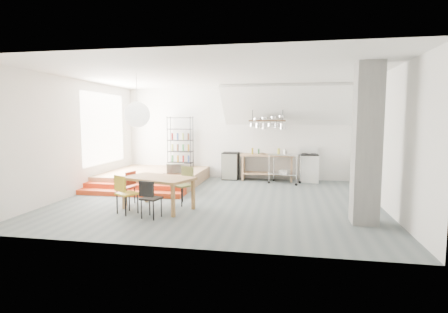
% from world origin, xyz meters
% --- Properties ---
extents(floor, '(8.00, 8.00, 0.00)m').
position_xyz_m(floor, '(0.00, 0.00, 0.00)').
color(floor, '#566164').
rests_on(floor, ground).
extents(wall_back, '(8.00, 0.04, 3.20)m').
position_xyz_m(wall_back, '(0.00, 3.50, 1.60)').
color(wall_back, silver).
rests_on(wall_back, ground).
extents(wall_left, '(0.04, 7.00, 3.20)m').
position_xyz_m(wall_left, '(-4.00, 0.00, 1.60)').
color(wall_left, silver).
rests_on(wall_left, ground).
extents(wall_right, '(0.04, 7.00, 3.20)m').
position_xyz_m(wall_right, '(4.00, 0.00, 1.60)').
color(wall_right, silver).
rests_on(wall_right, ground).
extents(ceiling, '(8.00, 7.00, 0.02)m').
position_xyz_m(ceiling, '(0.00, 0.00, 3.20)').
color(ceiling, white).
rests_on(ceiling, wall_back).
extents(slope_ceiling, '(4.40, 1.44, 1.32)m').
position_xyz_m(slope_ceiling, '(1.80, 2.90, 2.55)').
color(slope_ceiling, white).
rests_on(slope_ceiling, wall_back).
extents(window_pane, '(0.02, 2.50, 2.20)m').
position_xyz_m(window_pane, '(-3.98, 1.50, 1.80)').
color(window_pane, white).
rests_on(window_pane, wall_left).
extents(platform, '(3.00, 3.00, 0.40)m').
position_xyz_m(platform, '(-2.50, 2.00, 0.20)').
color(platform, '#A87D54').
rests_on(platform, ground).
extents(step_lower, '(3.00, 0.35, 0.13)m').
position_xyz_m(step_lower, '(-2.50, 0.05, 0.07)').
color(step_lower, red).
rests_on(step_lower, ground).
extents(step_upper, '(3.00, 0.35, 0.27)m').
position_xyz_m(step_upper, '(-2.50, 0.40, 0.13)').
color(step_upper, red).
rests_on(step_upper, ground).
extents(concrete_column, '(0.50, 0.50, 3.20)m').
position_xyz_m(concrete_column, '(3.30, -1.50, 1.60)').
color(concrete_column, slate).
rests_on(concrete_column, ground).
extents(kitchen_counter, '(1.80, 0.60, 0.91)m').
position_xyz_m(kitchen_counter, '(1.10, 3.15, 0.63)').
color(kitchen_counter, '#A87D54').
rests_on(kitchen_counter, ground).
extents(stove, '(0.60, 0.60, 1.18)m').
position_xyz_m(stove, '(2.50, 3.16, 0.48)').
color(stove, white).
rests_on(stove, ground).
extents(pot_rack, '(1.20, 0.50, 1.43)m').
position_xyz_m(pot_rack, '(1.13, 2.92, 1.98)').
color(pot_rack, '#41281A').
rests_on(pot_rack, ceiling).
extents(wire_shelving, '(0.88, 0.38, 1.80)m').
position_xyz_m(wire_shelving, '(-2.00, 3.20, 1.33)').
color(wire_shelving, black).
rests_on(wire_shelving, platform).
extents(microwave_shelf, '(0.60, 0.40, 0.16)m').
position_xyz_m(microwave_shelf, '(-1.40, 0.75, 0.55)').
color(microwave_shelf, '#A87D54').
rests_on(microwave_shelf, platform).
extents(paper_lantern, '(0.60, 0.60, 0.60)m').
position_xyz_m(paper_lantern, '(-1.75, -0.98, 2.20)').
color(paper_lantern, white).
rests_on(paper_lantern, ceiling).
extents(dining_table, '(1.80, 1.37, 0.76)m').
position_xyz_m(dining_table, '(-1.18, -1.18, 0.67)').
color(dining_table, olive).
rests_on(dining_table, ground).
extents(chair_mustard, '(0.55, 0.55, 0.88)m').
position_xyz_m(chair_mustard, '(-1.76, -1.73, 0.52)').
color(chair_mustard, gold).
rests_on(chair_mustard, ground).
extents(chair_black, '(0.44, 0.44, 0.82)m').
position_xyz_m(chair_black, '(-1.08, -1.97, 0.49)').
color(chair_black, black).
rests_on(chair_black, ground).
extents(chair_olive, '(0.58, 0.58, 0.92)m').
position_xyz_m(chair_olive, '(-0.74, -0.57, 0.55)').
color(chair_olive, olive).
rests_on(chair_olive, ground).
extents(chair_red, '(0.46, 0.46, 0.82)m').
position_xyz_m(chair_red, '(-2.10, -0.85, 0.49)').
color(chair_red, red).
rests_on(chair_red, ground).
extents(rolling_cart, '(1.09, 0.80, 0.98)m').
position_xyz_m(rolling_cart, '(1.70, 2.70, 0.63)').
color(rolling_cart, silver).
rests_on(rolling_cart, ground).
extents(mini_fridge, '(0.56, 0.56, 0.95)m').
position_xyz_m(mini_fridge, '(-0.18, 3.20, 0.47)').
color(mini_fridge, black).
rests_on(mini_fridge, ground).
extents(microwave, '(0.58, 0.49, 0.28)m').
position_xyz_m(microwave, '(-1.40, 0.75, 0.70)').
color(microwave, beige).
rests_on(microwave, microwave_shelf).
extents(bowl, '(0.25, 0.25, 0.05)m').
position_xyz_m(bowl, '(0.95, 3.10, 0.94)').
color(bowl, silver).
rests_on(bowl, kitchen_counter).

